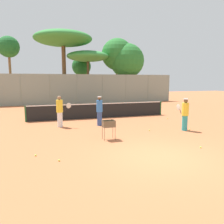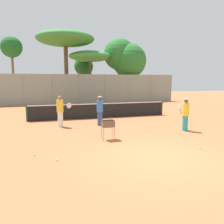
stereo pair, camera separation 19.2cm
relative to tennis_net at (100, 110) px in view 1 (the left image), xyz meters
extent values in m
plane|color=#B7663D|center=(0.00, -8.55, -0.56)|extent=(80.00, 80.00, 0.00)
cylinder|color=#26592D|center=(-4.99, 0.00, -0.02)|extent=(0.10, 0.10, 1.07)
cylinder|color=#26592D|center=(4.99, 0.00, -0.02)|extent=(0.10, 0.10, 1.07)
cube|color=black|center=(0.00, 0.00, -0.05)|extent=(9.97, 0.01, 1.01)
cube|color=white|center=(0.00, 0.00, 0.48)|extent=(9.97, 0.02, 0.06)
cylinder|color=gray|center=(-6.04, 10.11, 1.14)|extent=(0.08, 0.08, 3.40)
cylinder|color=gray|center=(-3.02, 10.11, 1.14)|extent=(0.08, 0.08, 3.40)
cylinder|color=gray|center=(0.00, 10.11, 1.14)|extent=(0.08, 0.08, 3.40)
cylinder|color=gray|center=(3.02, 10.11, 1.14)|extent=(0.08, 0.08, 3.40)
cylinder|color=gray|center=(6.04, 10.11, 1.14)|extent=(0.08, 0.08, 3.40)
cylinder|color=gray|center=(9.06, 10.11, 1.14)|extent=(0.08, 0.08, 3.40)
cylinder|color=gray|center=(12.08, 10.11, 1.14)|extent=(0.08, 0.08, 3.40)
cube|color=gray|center=(0.00, 10.11, 1.14)|extent=(24.16, 0.01, 3.40)
cylinder|color=brown|center=(5.75, 12.66, 1.86)|extent=(0.34, 0.34, 4.84)
sphere|color=#28722D|center=(5.75, 12.66, 5.52)|extent=(4.12, 4.12, 4.12)
cylinder|color=brown|center=(-7.62, 15.72, 2.48)|extent=(0.30, 0.30, 6.08)
sphere|color=#1E6028|center=(-7.62, 15.72, 6.32)|extent=(2.65, 2.65, 2.65)
cylinder|color=brown|center=(-1.21, 12.23, 2.82)|extent=(0.48, 0.48, 6.75)
ellipsoid|color=#338438|center=(-1.21, 12.23, 7.05)|extent=(6.87, 6.87, 1.72)
cylinder|color=brown|center=(1.76, 12.37, 1.95)|extent=(0.30, 0.30, 5.02)
ellipsoid|color=#388E42|center=(1.76, 12.37, 5.11)|extent=(5.22, 5.22, 1.30)
cylinder|color=brown|center=(6.87, 12.01, 1.39)|extent=(0.36, 0.36, 3.90)
sphere|color=#28722D|center=(6.87, 12.01, 4.68)|extent=(4.45, 4.45, 4.45)
cylinder|color=brown|center=(1.53, 15.75, 1.37)|extent=(0.42, 0.42, 3.85)
sphere|color=#1E6028|center=(1.53, 15.75, 4.08)|extent=(2.63, 2.63, 2.63)
cylinder|color=#334C8C|center=(-0.66, -2.54, -0.14)|extent=(0.29, 0.29, 0.83)
cylinder|color=blue|center=(-0.66, -2.54, 0.62)|extent=(0.36, 0.36, 0.69)
sphere|color=brown|center=(-0.66, -2.54, 1.08)|extent=(0.23, 0.23, 0.23)
cylinder|color=white|center=(-0.66, -2.54, 1.18)|extent=(0.24, 0.24, 0.06)
cylinder|color=black|center=(-0.65, -2.18, 0.45)|extent=(0.04, 0.15, 0.27)
ellipsoid|color=silver|center=(-0.64, -2.00, 0.67)|extent=(0.05, 0.40, 0.43)
cylinder|color=teal|center=(3.40, -5.26, -0.15)|extent=(0.29, 0.29, 0.82)
cylinder|color=yellow|center=(3.40, -5.26, 0.61)|extent=(0.36, 0.36, 0.69)
sphere|color=brown|center=(3.40, -5.26, 1.06)|extent=(0.22, 0.22, 0.22)
cylinder|color=white|center=(3.40, -5.26, 1.16)|extent=(0.23, 0.23, 0.06)
cylinder|color=black|center=(3.35, -4.90, 0.44)|extent=(0.05, 0.15, 0.27)
ellipsoid|color=silver|center=(3.33, -4.72, 0.66)|extent=(0.08, 0.40, 0.43)
cylinder|color=white|center=(-2.97, -2.23, -0.12)|extent=(0.31, 0.31, 0.87)
cylinder|color=yellow|center=(-2.97, -2.23, 0.67)|extent=(0.38, 0.38, 0.72)
sphere|color=#8C6647|center=(-2.97, -2.23, 1.15)|extent=(0.23, 0.23, 0.23)
cylinder|color=black|center=(-2.64, -2.39, 0.49)|extent=(0.14, 0.09, 0.27)
ellipsoid|color=silver|center=(-2.47, -2.48, 0.71)|extent=(0.37, 0.20, 0.43)
cylinder|color=brown|center=(-1.32, -5.92, -0.26)|extent=(0.02, 0.02, 0.59)
cylinder|color=brown|center=(-0.81, -5.92, -0.26)|extent=(0.02, 0.02, 0.59)
cylinder|color=brown|center=(-1.32, -5.56, -0.26)|extent=(0.02, 0.02, 0.59)
cylinder|color=brown|center=(-0.81, -5.56, -0.26)|extent=(0.02, 0.02, 0.59)
cube|color=brown|center=(-1.06, -5.74, 0.04)|extent=(0.55, 0.40, 0.01)
cube|color=brown|center=(-1.06, -5.94, 0.19)|extent=(0.55, 0.01, 0.30)
cube|color=brown|center=(-1.06, -5.54, 0.19)|extent=(0.55, 0.01, 0.30)
cube|color=brown|center=(-1.34, -5.74, 0.19)|extent=(0.01, 0.40, 0.30)
cube|color=brown|center=(-0.79, -5.74, 0.19)|extent=(0.01, 0.40, 0.30)
sphere|color=#D1E54C|center=(-1.05, -5.60, 0.13)|extent=(0.07, 0.07, 0.07)
sphere|color=#D1E54C|center=(-1.10, -5.81, 0.13)|extent=(0.07, 0.07, 0.07)
sphere|color=#D1E54C|center=(-1.13, -5.89, 0.08)|extent=(0.07, 0.07, 0.07)
sphere|color=#D1E54C|center=(-1.03, -5.80, 0.13)|extent=(0.07, 0.07, 0.07)
sphere|color=#D1E54C|center=(-0.87, -5.61, 0.13)|extent=(0.07, 0.07, 0.07)
sphere|color=#D1E54C|center=(-0.91, -5.76, 0.08)|extent=(0.07, 0.07, 0.07)
sphere|color=#D1E54C|center=(-0.95, -5.66, 0.08)|extent=(0.07, 0.07, 0.07)
sphere|color=#D1E54C|center=(-1.10, -5.72, 0.08)|extent=(0.07, 0.07, 0.07)
sphere|color=#D1E54C|center=(-3.46, -7.86, -0.53)|extent=(0.07, 0.07, 0.07)
sphere|color=#D1E54C|center=(3.72, -5.28, -0.53)|extent=(0.07, 0.07, 0.07)
sphere|color=#D1E54C|center=(-4.22, -7.08, -0.53)|extent=(0.07, 0.07, 0.07)
sphere|color=#D1E54C|center=(2.08, -8.12, -0.53)|extent=(0.07, 0.07, 0.07)
sphere|color=#D1E54C|center=(1.53, -4.77, -0.53)|extent=(0.07, 0.07, 0.07)
sphere|color=#D1E54C|center=(4.46, -1.87, -0.53)|extent=(0.07, 0.07, 0.07)
camera|label=1|loc=(-3.92, -15.10, 2.14)|focal=35.00mm
camera|label=2|loc=(-3.74, -15.16, 2.14)|focal=35.00mm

